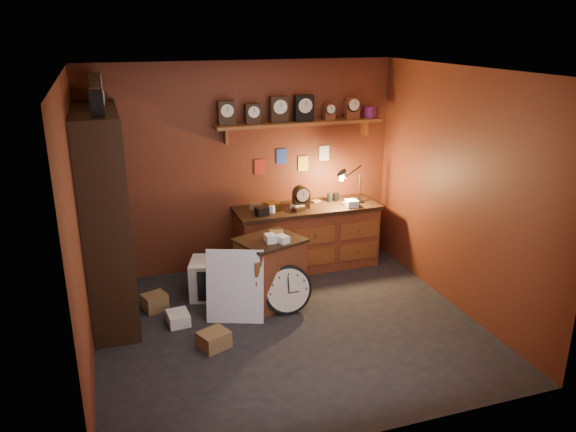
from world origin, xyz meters
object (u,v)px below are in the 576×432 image
(workbench, at_px, (307,233))
(big_round_clock, at_px, (287,290))
(low_cabinet, at_px, (270,268))
(shelving_unit, at_px, (102,207))

(workbench, xyz_separation_m, big_round_clock, (-0.66, -1.14, -0.20))
(low_cabinet, bearing_deg, workbench, 27.31)
(workbench, bearing_deg, shelving_unit, -169.00)
(shelving_unit, bearing_deg, low_cabinet, -11.08)
(low_cabinet, relative_size, big_round_clock, 1.56)
(workbench, distance_m, big_round_clock, 1.33)
(shelving_unit, relative_size, low_cabinet, 2.92)
(shelving_unit, distance_m, workbench, 2.71)
(shelving_unit, distance_m, low_cabinet, 1.99)
(shelving_unit, height_order, big_round_clock, shelving_unit)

